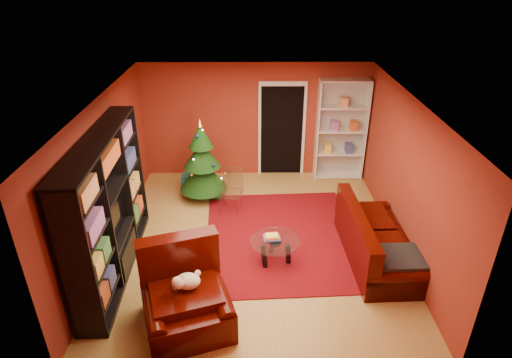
{
  "coord_description": "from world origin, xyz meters",
  "views": [
    {
      "loc": [
        -0.05,
        -6.34,
        4.55
      ],
      "look_at": [
        0.0,
        0.4,
        1.05
      ],
      "focal_mm": 30.0,
      "sensor_mm": 36.0,
      "label": 1
    }
  ],
  "objects_px": {
    "christmas_tree": "(202,160)",
    "gift_box_red": "(202,181)",
    "gift_box_teal": "(188,180)",
    "rug": "(281,237)",
    "white_bookshelf": "(341,130)",
    "gift_box_green": "(216,192)",
    "sofa": "(378,236)",
    "coffee_table": "(275,250)",
    "media_unit": "(108,208)",
    "acrylic_chair": "(231,193)",
    "armchair": "(186,298)",
    "dog": "(188,281)"
  },
  "relations": [
    {
      "from": "dog",
      "to": "acrylic_chair",
      "type": "bearing_deg",
      "value": 63.34
    },
    {
      "from": "rug",
      "to": "dog",
      "type": "xyz_separation_m",
      "value": [
        -1.39,
        -2.01,
        0.71
      ]
    },
    {
      "from": "gift_box_red",
      "to": "sofa",
      "type": "height_order",
      "value": "sofa"
    },
    {
      "from": "rug",
      "to": "media_unit",
      "type": "bearing_deg",
      "value": -163.01
    },
    {
      "from": "gift_box_green",
      "to": "sofa",
      "type": "relative_size",
      "value": 0.11
    },
    {
      "from": "white_bookshelf",
      "to": "gift_box_green",
      "type": "bearing_deg",
      "value": -159.25
    },
    {
      "from": "rug",
      "to": "armchair",
      "type": "distance_m",
      "value": 2.56
    },
    {
      "from": "coffee_table",
      "to": "acrylic_chair",
      "type": "height_order",
      "value": "acrylic_chair"
    },
    {
      "from": "gift_box_teal",
      "to": "rug",
      "type": "bearing_deg",
      "value": -45.54
    },
    {
      "from": "gift_box_red",
      "to": "white_bookshelf",
      "type": "xyz_separation_m",
      "value": [
        3.11,
        0.45,
        1.03
      ]
    },
    {
      "from": "christmas_tree",
      "to": "gift_box_red",
      "type": "bearing_deg",
      "value": 101.74
    },
    {
      "from": "white_bookshelf",
      "to": "acrylic_chair",
      "type": "height_order",
      "value": "white_bookshelf"
    },
    {
      "from": "rug",
      "to": "gift_box_red",
      "type": "distance_m",
      "value": 2.62
    },
    {
      "from": "christmas_tree",
      "to": "coffee_table",
      "type": "height_order",
      "value": "christmas_tree"
    },
    {
      "from": "acrylic_chair",
      "to": "coffee_table",
      "type": "bearing_deg",
      "value": -50.79
    },
    {
      "from": "gift_box_green",
      "to": "armchair",
      "type": "xyz_separation_m",
      "value": [
        -0.12,
        -3.55,
        0.36
      ]
    },
    {
      "from": "christmas_tree",
      "to": "coffee_table",
      "type": "relative_size",
      "value": 2.1
    },
    {
      "from": "coffee_table",
      "to": "acrylic_chair",
      "type": "distance_m",
      "value": 1.81
    },
    {
      "from": "gift_box_teal",
      "to": "acrylic_chair",
      "type": "distance_m",
      "value": 1.49
    },
    {
      "from": "gift_box_red",
      "to": "white_bookshelf",
      "type": "distance_m",
      "value": 3.31
    },
    {
      "from": "armchair",
      "to": "acrylic_chair",
      "type": "height_order",
      "value": "armchair"
    },
    {
      "from": "white_bookshelf",
      "to": "acrylic_chair",
      "type": "xyz_separation_m",
      "value": [
        -2.4,
        -1.55,
        -0.72
      ]
    },
    {
      "from": "media_unit",
      "to": "gift_box_green",
      "type": "xyz_separation_m",
      "value": [
        1.44,
        2.31,
        -1.02
      ]
    },
    {
      "from": "gift_box_green",
      "to": "armchair",
      "type": "relative_size",
      "value": 0.19
    },
    {
      "from": "rug",
      "to": "coffee_table",
      "type": "height_order",
      "value": "coffee_table"
    },
    {
      "from": "gift_box_red",
      "to": "gift_box_green",
      "type": "bearing_deg",
      "value": -55.53
    },
    {
      "from": "christmas_tree",
      "to": "sofa",
      "type": "bearing_deg",
      "value": -34.24
    },
    {
      "from": "white_bookshelf",
      "to": "coffee_table",
      "type": "relative_size",
      "value": 2.79
    },
    {
      "from": "rug",
      "to": "sofa",
      "type": "height_order",
      "value": "sofa"
    },
    {
      "from": "media_unit",
      "to": "gift_box_teal",
      "type": "xyz_separation_m",
      "value": [
        0.78,
        2.83,
        -1.0
      ]
    },
    {
      "from": "media_unit",
      "to": "christmas_tree",
      "type": "relative_size",
      "value": 1.69
    },
    {
      "from": "media_unit",
      "to": "acrylic_chair",
      "type": "xyz_separation_m",
      "value": [
        1.78,
        1.75,
        -0.73
      ]
    },
    {
      "from": "media_unit",
      "to": "white_bookshelf",
      "type": "xyz_separation_m",
      "value": [
        4.18,
        3.31,
        -0.01
      ]
    },
    {
      "from": "rug",
      "to": "gift_box_green",
      "type": "distance_m",
      "value": 1.97
    },
    {
      "from": "gift_box_teal",
      "to": "armchair",
      "type": "relative_size",
      "value": 0.23
    },
    {
      "from": "armchair",
      "to": "rug",
      "type": "bearing_deg",
      "value": 37.3
    },
    {
      "from": "media_unit",
      "to": "dog",
      "type": "height_order",
      "value": "media_unit"
    },
    {
      "from": "media_unit",
      "to": "sofa",
      "type": "distance_m",
      "value": 4.36
    },
    {
      "from": "gift_box_red",
      "to": "christmas_tree",
      "type": "bearing_deg",
      "value": -78.26
    },
    {
      "from": "white_bookshelf",
      "to": "coffee_table",
      "type": "height_order",
      "value": "white_bookshelf"
    },
    {
      "from": "sofa",
      "to": "acrylic_chair",
      "type": "xyz_separation_m",
      "value": [
        -2.52,
        1.53,
        -0.04
      ]
    },
    {
      "from": "media_unit",
      "to": "coffee_table",
      "type": "xyz_separation_m",
      "value": [
        2.58,
        0.15,
        -0.92
      ]
    },
    {
      "from": "armchair",
      "to": "sofa",
      "type": "bearing_deg",
      "value": 7.84
    },
    {
      "from": "rug",
      "to": "sofa",
      "type": "distance_m",
      "value": 1.73
    },
    {
      "from": "media_unit",
      "to": "white_bookshelf",
      "type": "height_order",
      "value": "white_bookshelf"
    },
    {
      "from": "media_unit",
      "to": "white_bookshelf",
      "type": "bearing_deg",
      "value": 36.42
    },
    {
      "from": "armchair",
      "to": "sofa",
      "type": "relative_size",
      "value": 0.58
    },
    {
      "from": "rug",
      "to": "coffee_table",
      "type": "relative_size",
      "value": 3.76
    },
    {
      "from": "dog",
      "to": "sofa",
      "type": "distance_m",
      "value": 3.27
    },
    {
      "from": "rug",
      "to": "media_unit",
      "type": "relative_size",
      "value": 1.06
    }
  ]
}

